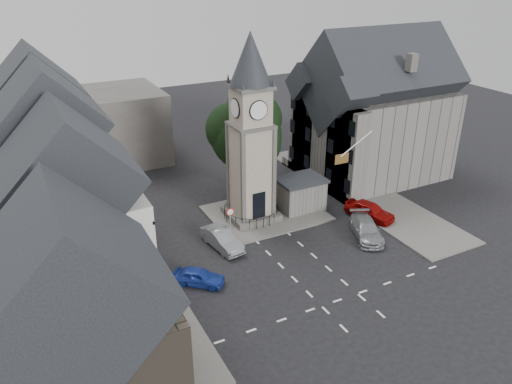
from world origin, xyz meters
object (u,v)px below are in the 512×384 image
stone_shelter (300,194)px  car_east_red (370,210)px  car_west_blue (199,277)px  clock_tower (251,132)px  pedestrian (355,189)px

stone_shelter → car_east_red: (4.57, -4.50, -0.76)m
car_east_red → car_west_blue: bearing=168.1°
clock_tower → pedestrian: (10.92, -0.83, -7.30)m
stone_shelter → car_east_red: 6.46m
car_east_red → pedestrian: pedestrian is taller
pedestrian → car_west_blue: bearing=22.5°
clock_tower → car_east_red: 12.90m
stone_shelter → pedestrian: stone_shelter is taller
car_east_red → pedestrian: (1.55, 4.16, 0.03)m
car_east_red → pedestrian: bearing=49.9°
stone_shelter → car_west_blue: bearing=-151.7°
clock_tower → pedestrian: size_ratio=9.92×
clock_tower → stone_shelter: 8.15m
stone_shelter → car_west_blue: stone_shelter is taller
clock_tower → stone_shelter: bearing=-5.8°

